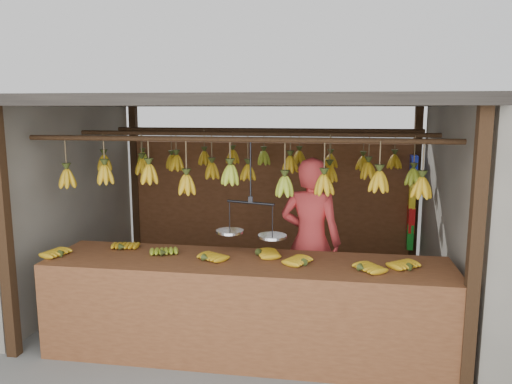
# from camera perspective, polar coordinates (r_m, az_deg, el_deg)

# --- Properties ---
(ground) EXTENTS (80.00, 80.00, 0.00)m
(ground) POSITION_cam_1_polar(r_m,az_deg,el_deg) (5.97, -0.47, -12.89)
(ground) COLOR #5B5B57
(stall) EXTENTS (4.30, 3.30, 2.40)m
(stall) POSITION_cam_1_polar(r_m,az_deg,el_deg) (5.84, 0.04, 6.55)
(stall) COLOR black
(stall) RESTS_ON ground
(counter) EXTENTS (3.73, 0.84, 0.96)m
(counter) POSITION_cam_1_polar(r_m,az_deg,el_deg) (4.55, -1.41, -10.56)
(counter) COLOR brown
(counter) RESTS_ON ground
(hanging_bananas) EXTENTS (3.63, 2.23, 0.39)m
(hanging_bananas) POSITION_cam_1_polar(r_m,az_deg,el_deg) (5.56, -0.49, 2.70)
(hanging_bananas) COLOR #B78813
(hanging_bananas) RESTS_ON ground
(balance_scale) EXTENTS (0.68, 0.37, 0.89)m
(balance_scale) POSITION_cam_1_polar(r_m,az_deg,el_deg) (4.63, -0.61, -4.20)
(balance_scale) COLOR black
(balance_scale) RESTS_ON ground
(vendor) EXTENTS (0.73, 0.55, 1.79)m
(vendor) POSITION_cam_1_polar(r_m,az_deg,el_deg) (5.30, 6.25, -5.65)
(vendor) COLOR #BF3333
(vendor) RESTS_ON ground
(bag_bundles) EXTENTS (0.08, 0.26, 1.26)m
(bag_bundles) POSITION_cam_1_polar(r_m,az_deg,el_deg) (6.98, 17.35, -1.38)
(bag_bundles) COLOR #1426BF
(bag_bundles) RESTS_ON ground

